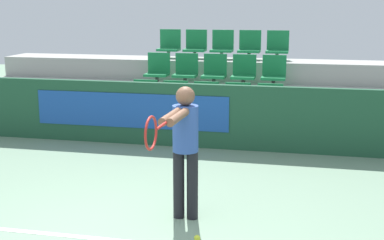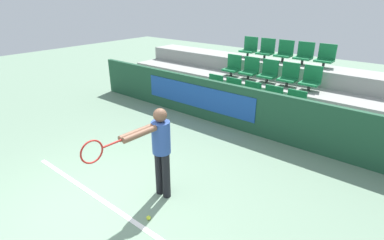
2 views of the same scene
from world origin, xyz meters
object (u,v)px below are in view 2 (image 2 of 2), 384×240
object	(u,v)px
stadium_chair_2	(251,95)
tennis_player	(158,146)
stadium_chair_5	(233,66)
stadium_chair_11	(266,50)
stadium_chair_9	(311,79)
stadium_chair_6	(250,69)
stadium_chair_13	(304,54)
tennis_ball	(148,218)
stadium_chair_14	(326,57)
stadium_chair_12	(284,52)
stadium_chair_8	(289,76)
stadium_chair_3	(271,100)
stadium_chair_7	(269,72)
stadium_chair_0	(214,87)
stadium_chair_1	(231,91)
stadium_chair_10	(249,48)
stadium_chair_4	(294,105)

from	to	relation	value
stadium_chair_2	tennis_player	bearing A→B (deg)	-82.70
stadium_chair_5	stadium_chair_11	distance (m)	1.19
stadium_chair_9	stadium_chair_6	bearing A→B (deg)	180.00
stadium_chair_2	stadium_chair_9	xyz separation A→B (m)	(1.17, 0.94, 0.43)
stadium_chair_13	tennis_ball	xyz separation A→B (m)	(0.17, -6.25, -1.53)
stadium_chair_14	tennis_player	xyz separation A→B (m)	(-0.68, -5.74, -0.61)
stadium_chair_12	stadium_chair_8	bearing A→B (deg)	-58.18
stadium_chair_14	stadium_chair_8	bearing A→B (deg)	-121.82
stadium_chair_9	tennis_ball	distance (m)	5.44
stadium_chair_3	stadium_chair_12	world-z (taller)	stadium_chair_12
stadium_chair_6	stadium_chair_11	size ratio (longest dim) A/B	1.00
stadium_chair_12	tennis_player	distance (m)	5.79
stadium_chair_6	stadium_chair_13	xyz separation A→B (m)	(1.17, 0.94, 0.43)
stadium_chair_7	stadium_chair_9	bearing A→B (deg)	0.00
stadium_chair_0	stadium_chair_2	bearing A→B (deg)	0.00
stadium_chair_11	stadium_chair_1	bearing A→B (deg)	-90.00
stadium_chair_2	stadium_chair_10	world-z (taller)	stadium_chair_10
tennis_ball	stadium_chair_12	bearing A→B (deg)	96.90
stadium_chair_5	stadium_chair_13	bearing A→B (deg)	28.24
stadium_chair_6	stadium_chair_13	size ratio (longest dim) A/B	1.00
stadium_chair_2	stadium_chair_6	distance (m)	1.19
stadium_chair_2	stadium_chair_3	xyz separation A→B (m)	(0.58, 0.00, 0.00)
stadium_chair_6	stadium_chair_8	xyz separation A→B (m)	(1.17, 0.00, 0.00)
stadium_chair_8	stadium_chair_10	world-z (taller)	stadium_chair_10
stadium_chair_14	stadium_chair_1	bearing A→B (deg)	-132.95
stadium_chair_6	tennis_player	bearing A→B (deg)	-77.33
stadium_chair_10	tennis_player	world-z (taller)	stadium_chair_10
stadium_chair_9	tennis_player	xyz separation A→B (m)	(-0.68, -4.80, -0.19)
stadium_chair_2	stadium_chair_5	world-z (taller)	stadium_chair_5
stadium_chair_3	stadium_chair_2	bearing A→B (deg)	180.00
stadium_chair_2	stadium_chair_10	bearing A→B (deg)	121.82
stadium_chair_4	stadium_chair_10	bearing A→B (deg)	141.14
stadium_chair_10	tennis_ball	bearing A→B (deg)	-72.88
stadium_chair_8	stadium_chair_13	size ratio (longest dim) A/B	1.00
stadium_chair_3	tennis_player	xyz separation A→B (m)	(-0.09, -3.86, 0.24)
stadium_chair_2	stadium_chair_7	bearing A→B (deg)	90.00
stadium_chair_3	tennis_ball	bearing A→B (deg)	-87.75
stadium_chair_11	stadium_chair_7	bearing A→B (deg)	-58.18
stadium_chair_0	stadium_chair_1	bearing A→B (deg)	0.00
stadium_chair_9	tennis_ball	size ratio (longest dim) A/B	9.30
stadium_chair_3	tennis_ball	xyz separation A→B (m)	(0.17, -4.37, -0.67)
stadium_chair_8	stadium_chair_11	distance (m)	1.56
stadium_chair_2	stadium_chair_5	distance (m)	1.56
stadium_chair_5	stadium_chair_7	world-z (taller)	same
stadium_chair_1	tennis_player	bearing A→B (deg)	-74.37
stadium_chair_11	stadium_chair_13	size ratio (longest dim) A/B	1.00
stadium_chair_1	stadium_chair_4	bearing A→B (deg)	0.00
stadium_chair_13	stadium_chair_8	bearing A→B (deg)	-90.00
stadium_chair_3	stadium_chair_6	world-z (taller)	stadium_chair_6
stadium_chair_2	stadium_chair_3	distance (m)	0.58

